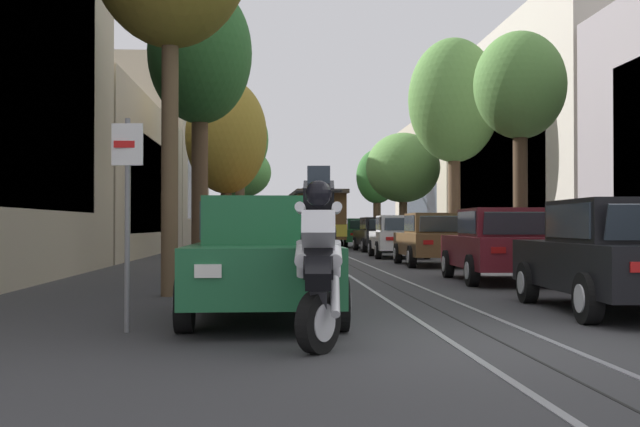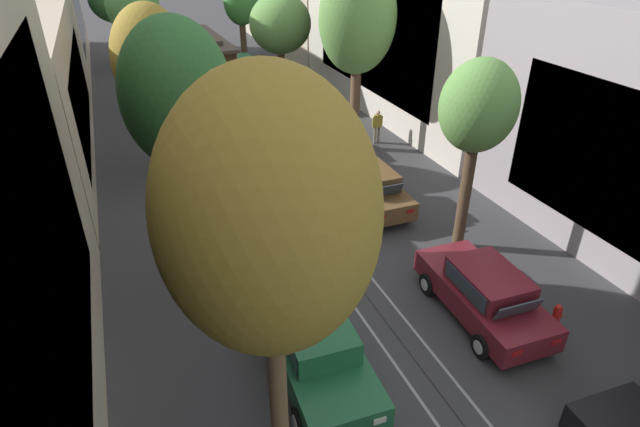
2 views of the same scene
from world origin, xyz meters
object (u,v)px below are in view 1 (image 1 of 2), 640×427
cable_car_trolley (316,217)px  street_tree_kerb_left_fourth (240,142)px  parked_car_silver_fifth_left (270,235)px  street_tree_kerb_left_mid (226,137)px  parked_car_white_fourth_right (398,236)px  street_tree_kerb_right_far (377,178)px  parked_car_black_fifth_right (379,234)px  street_tree_kerb_right_fourth (403,168)px  parked_car_brown_mid_right (433,239)px  fire_hydrant (589,265)px  parked_car_green_near_left (263,257)px  motorcycle_with_rider (319,251)px  street_tree_kerb_left_far (240,173)px  street_sign_post (127,198)px  parked_car_green_second_left (271,245)px  parked_car_blue_sixth_left (270,233)px  parked_car_green_sixth_right (360,233)px  street_tree_kerb_right_second (520,89)px  parked_car_black_near_right (617,255)px  pedestrian_on_left_pavement (488,233)px  parked_car_black_far_left (268,232)px  street_tree_kerb_right_mid (454,102)px  parked_car_maroon_second_right (500,245)px  parked_car_orange_fourth_left (268,237)px  parked_car_brown_mid_left (269,240)px  street_tree_kerb_left_second (200,56)px

cable_car_trolley → street_tree_kerb_left_fourth: bearing=-147.2°
parked_car_silver_fifth_left → street_tree_kerb_left_mid: size_ratio=0.64×
parked_car_white_fourth_right → street_tree_kerb_right_far: bearing=84.7°
parked_car_black_fifth_right → street_tree_kerb_right_fourth: street_tree_kerb_right_fourth is taller
parked_car_brown_mid_right → street_tree_kerb_right_fourth: bearing=83.7°
street_tree_kerb_right_far → fire_hydrant: 33.12m
street_tree_kerb_left_fourth → fire_hydrant: bearing=-71.9°
parked_car_green_near_left → motorcycle_with_rider: motorcycle_with_rider is taller
street_tree_kerb_left_far → street_sign_post: 41.27m
parked_car_green_second_left → street_tree_kerb_left_far: street_tree_kerb_left_far is taller
parked_car_green_second_left → parked_car_white_fourth_right: same height
street_tree_kerb_left_fourth → street_tree_kerb_right_far: size_ratio=1.26×
parked_car_blue_sixth_left → street_sign_post: 32.10m
parked_car_brown_mid_right → parked_car_white_fourth_right: bearing=91.3°
parked_car_green_sixth_right → street_tree_kerb_right_far: size_ratio=0.74×
parked_car_blue_sixth_left → street_tree_kerb_right_second: 22.59m
parked_car_black_near_right → pedestrian_on_left_pavement: pedestrian_on_left_pavement is taller
street_sign_post → street_tree_kerb_right_far: bearing=78.3°
cable_car_trolley → fire_hydrant: size_ratio=10.92×
street_tree_kerb_right_second → parked_car_brown_mid_right: bearing=112.6°
parked_car_green_near_left → parked_car_black_far_left: size_ratio=0.99×
parked_car_green_second_left → street_tree_kerb_right_mid: (6.81, 12.53, 5.02)m
street_tree_kerb_left_far → parked_car_green_near_left: bearing=-87.3°
parked_car_black_far_left → cable_car_trolley: cable_car_trolley is taller
parked_car_maroon_second_right → street_tree_kerb_right_far: size_ratio=0.75×
parked_car_black_far_left → pedestrian_on_left_pavement: 20.50m
parked_car_green_sixth_right → parked_car_blue_sixth_left: bearing=-161.0°
street_tree_kerb_right_second → parked_car_green_second_left: bearing=-151.4°
parked_car_blue_sixth_left → parked_car_white_fourth_right: size_ratio=1.00×
parked_car_silver_fifth_left → motorcycle_with_rider: size_ratio=2.38×
parked_car_orange_fourth_left → pedestrian_on_left_pavement: 8.27m
parked_car_green_sixth_right → street_tree_kerb_left_far: 10.76m
parked_car_orange_fourth_left → parked_car_black_near_right: same height
street_tree_kerb_right_second → street_tree_kerb_right_fourth: bearing=89.4°
parked_car_brown_mid_right → street_tree_kerb_right_second: (1.51, -3.62, 3.93)m
parked_car_brown_mid_right → motorcycle_with_rider: size_ratio=2.37×
parked_car_blue_sixth_left → parked_car_black_fifth_right: size_ratio=1.00×
parked_car_black_fifth_right → parked_car_orange_fourth_left: bearing=-123.4°
street_sign_post → parked_car_maroon_second_right: bearing=49.2°
parked_car_black_far_left → street_tree_kerb_right_mid: bearing=-69.6°
street_tree_kerb_right_second → parked_car_brown_mid_left: bearing=154.8°
cable_car_trolley → motorcycle_with_rider: 34.66m
parked_car_brown_mid_left → street_tree_kerb_left_second: 5.59m
street_tree_kerb_right_fourth → cable_car_trolley: (-4.20, 3.30, -2.42)m
parked_car_black_fifth_right → street_tree_kerb_left_fourth: bearing=151.7°
parked_car_blue_sixth_left → pedestrian_on_left_pavement: 14.58m
parked_car_black_fifth_right → street_tree_kerb_right_mid: 9.16m
parked_car_silver_fifth_left → street_tree_kerb_left_far: (-1.96, 15.54, 3.75)m
parked_car_green_second_left → parked_car_orange_fourth_left: 12.25m
parked_car_black_near_right → cable_car_trolley: 31.85m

